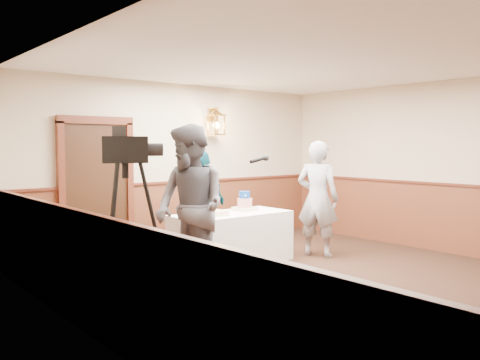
% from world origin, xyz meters
% --- Properties ---
extents(ground, '(7.00, 7.00, 0.00)m').
position_xyz_m(ground, '(0.00, 0.00, 0.00)').
color(ground, black).
rests_on(ground, ground).
extents(room_shell, '(6.02, 7.02, 2.81)m').
position_xyz_m(room_shell, '(-0.05, 0.45, 1.52)').
color(room_shell, beige).
rests_on(room_shell, ground).
extents(display_table, '(1.80, 0.80, 0.75)m').
position_xyz_m(display_table, '(-0.19, 1.90, 0.38)').
color(display_table, white).
rests_on(display_table, ground).
extents(tiered_cake, '(0.33, 0.33, 0.30)m').
position_xyz_m(tiered_cake, '(0.13, 1.98, 0.87)').
color(tiered_cake, beige).
rests_on(tiered_cake, display_table).
extents(sheet_cake_yellow, '(0.37, 0.30, 0.07)m').
position_xyz_m(sheet_cake_yellow, '(-0.58, 1.80, 0.79)').
color(sheet_cake_yellow, '#E6D289').
rests_on(sheet_cake_yellow, display_table).
extents(sheet_cake_green, '(0.35, 0.32, 0.06)m').
position_xyz_m(sheet_cake_green, '(-0.80, 2.07, 0.78)').
color(sheet_cake_green, '#BAE29F').
rests_on(sheet_cake_green, display_table).
extents(interviewer, '(1.57, 1.01, 2.01)m').
position_xyz_m(interviewer, '(-1.49, 1.05, 1.00)').
color(interviewer, '#57575F').
rests_on(interviewer, ground).
extents(baker, '(0.66, 0.78, 1.82)m').
position_xyz_m(baker, '(1.15, 1.41, 0.91)').
color(baker, '#949499').
rests_on(baker, ground).
extents(assistant_p, '(1.06, 0.65, 1.68)m').
position_xyz_m(assistant_p, '(-0.36, 2.40, 0.84)').
color(assistant_p, '#0A3E4C').
rests_on(assistant_p, ground).
extents(tv_camera_rig, '(0.71, 0.67, 1.84)m').
position_xyz_m(tv_camera_rig, '(-2.45, 0.80, 0.83)').
color(tv_camera_rig, black).
rests_on(tv_camera_rig, ground).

